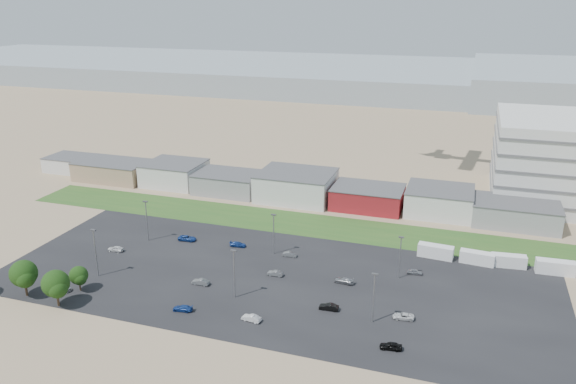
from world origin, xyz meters
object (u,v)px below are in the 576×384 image
at_px(parked_car_5, 116,249).
at_px(parked_car_10, 61,288).
at_px(parked_car_11, 290,254).
at_px(box_trailer_a, 436,251).
at_px(parked_car_6, 238,244).
at_px(parked_car_13, 251,318).
at_px(parked_car_4, 201,282).
at_px(parked_car_7, 275,273).
at_px(parked_car_2, 391,346).
at_px(parked_car_9, 187,238).
at_px(parked_car_12, 344,280).
at_px(parked_car_0, 403,316).
at_px(parked_car_1, 329,307).
at_px(parked_car_8, 415,272).
at_px(parked_car_3, 183,308).

xyz_separation_m(parked_car_5, parked_car_10, (0.68, -20.06, -0.01)).
bearing_deg(parked_car_10, parked_car_11, -55.04).
height_order(box_trailer_a, parked_car_10, box_trailer_a).
relative_size(parked_car_6, parked_car_10, 0.90).
height_order(parked_car_6, parked_car_13, parked_car_13).
bearing_deg(parked_car_10, parked_car_4, -68.74).
bearing_deg(parked_car_7, parked_car_2, 54.06).
relative_size(parked_car_4, parked_car_9, 0.85).
bearing_deg(parked_car_2, parked_car_12, -154.73).
relative_size(parked_car_0, parked_car_5, 1.04).
distance_m(parked_car_1, parked_car_4, 28.43).
height_order(parked_car_0, parked_car_5, parked_car_5).
xyz_separation_m(parked_car_4, parked_car_12, (28.70, 10.22, -0.02)).
bearing_deg(parked_car_8, box_trailer_a, -24.71).
bearing_deg(parked_car_3, parked_car_5, -131.83).
xyz_separation_m(parked_car_1, parked_car_13, (-12.85, -8.47, -0.02)).
bearing_deg(parked_car_8, parked_car_6, 83.27).
height_order(parked_car_3, parked_car_12, parked_car_12).
xyz_separation_m(parked_car_8, parked_car_11, (-28.87, -0.14, -0.04)).
bearing_deg(parked_car_0, parked_car_11, -130.85).
relative_size(parked_car_1, parked_car_2, 1.00).
relative_size(box_trailer_a, parked_car_5, 2.09).
height_order(parked_car_11, parked_car_13, parked_car_13).
bearing_deg(parked_car_10, box_trailer_a, -62.96).
xyz_separation_m(parked_car_0, parked_car_3, (-41.08, -10.59, 0.01)).
height_order(parked_car_1, parked_car_9, parked_car_1).
distance_m(parked_car_0, parked_car_2, 10.57).
bearing_deg(parked_car_9, parked_car_4, -150.22).
relative_size(parked_car_6, parked_car_8, 1.17).
bearing_deg(parked_car_8, parked_car_9, 84.35).
bearing_deg(parked_car_8, parked_car_10, 108.82).
height_order(parked_car_7, parked_car_10, parked_car_10).
bearing_deg(parked_car_10, parked_car_2, -91.65).
bearing_deg(parked_car_1, parked_car_9, -119.21).
bearing_deg(parked_car_12, parked_car_3, -45.28).
xyz_separation_m(parked_car_1, parked_car_7, (-14.72, 10.16, -0.05)).
height_order(parked_car_6, parked_car_9, parked_car_9).
xyz_separation_m(box_trailer_a, parked_car_3, (-44.68, -40.06, -0.95)).
distance_m(parked_car_4, parked_car_6, 20.31).
relative_size(parked_car_3, parked_car_11, 1.17).
height_order(parked_car_7, parked_car_12, parked_car_12).
xyz_separation_m(parked_car_10, parked_car_12, (54.98, 21.70, -0.03)).
relative_size(parked_car_2, parked_car_12, 0.91).
height_order(box_trailer_a, parked_car_0, box_trailer_a).
bearing_deg(parked_car_9, parked_car_8, -95.49).
xyz_separation_m(parked_car_6, parked_car_10, (-26.16, -31.80, 0.06)).
bearing_deg(parked_car_2, parked_car_5, -112.51).
distance_m(parked_car_1, parked_car_6, 35.83).
distance_m(parked_car_2, parked_car_4, 43.16).
bearing_deg(parked_car_1, box_trailer_a, 147.25).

